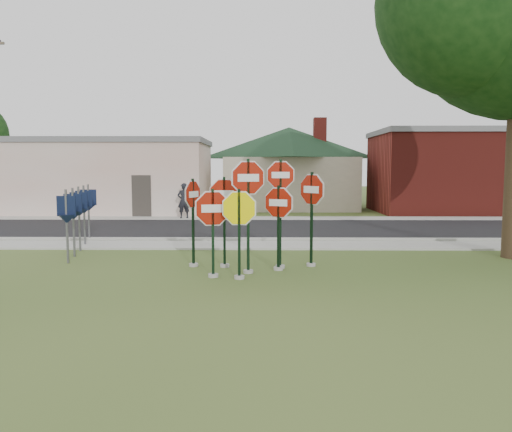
{
  "coord_description": "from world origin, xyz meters",
  "views": [
    {
      "loc": [
        0.24,
        -10.74,
        2.57
      ],
      "look_at": [
        0.09,
        2.0,
        1.34
      ],
      "focal_mm": 35.0,
      "sensor_mm": 36.0,
      "label": 1
    }
  ],
  "objects_px": {
    "stop_sign_yellow": "(239,223)",
    "pedestrian": "(184,201)",
    "stop_sign_center": "(248,197)",
    "stop_sign_left": "(213,221)"
  },
  "relations": [
    {
      "from": "stop_sign_yellow",
      "to": "pedestrian",
      "type": "distance_m",
      "value": 13.89
    },
    {
      "from": "stop_sign_center",
      "to": "pedestrian",
      "type": "relative_size",
      "value": 1.66
    },
    {
      "from": "stop_sign_yellow",
      "to": "stop_sign_center",
      "type": "bearing_deg",
      "value": 73.7
    },
    {
      "from": "stop_sign_yellow",
      "to": "pedestrian",
      "type": "height_order",
      "value": "stop_sign_yellow"
    },
    {
      "from": "stop_sign_center",
      "to": "pedestrian",
      "type": "xyz_separation_m",
      "value": [
        -3.58,
        12.82,
        -0.92
      ]
    },
    {
      "from": "stop_sign_left",
      "to": "stop_sign_center",
      "type": "bearing_deg",
      "value": 29.89
    },
    {
      "from": "stop_sign_yellow",
      "to": "stop_sign_left",
      "type": "height_order",
      "value": "stop_sign_left"
    },
    {
      "from": "stop_sign_left",
      "to": "pedestrian",
      "type": "xyz_separation_m",
      "value": [
        -2.77,
        13.29,
        -0.39
      ]
    },
    {
      "from": "stop_sign_yellow",
      "to": "stop_sign_left",
      "type": "bearing_deg",
      "value": 164.24
    },
    {
      "from": "stop_sign_yellow",
      "to": "stop_sign_left",
      "type": "distance_m",
      "value": 0.65
    }
  ]
}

